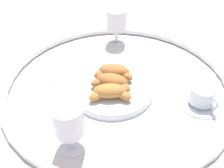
{
  "coord_description": "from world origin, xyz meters",
  "views": [
    {
      "loc": [
        -0.31,
        0.62,
        0.58
      ],
      "look_at": [
        0.01,
        0.03,
        0.03
      ],
      "focal_mm": 44.66,
      "sensor_mm": 36.0,
      "label": 1
    }
  ],
  "objects_px": {
    "croissant_extra": "(110,92)",
    "folded_napkin": "(194,74)",
    "coffee_cup_near": "(202,97)",
    "croissant_small": "(112,81)",
    "juice_glass_left": "(117,21)",
    "juice_glass_right": "(69,122)",
    "croissant_large": "(114,72)",
    "sugar_packet": "(49,82)",
    "pastry_plate": "(112,88)"
  },
  "relations": [
    {
      "from": "croissant_extra",
      "to": "sugar_packet",
      "type": "distance_m",
      "value": 0.23
    },
    {
      "from": "croissant_large",
      "to": "juice_glass_left",
      "type": "height_order",
      "value": "juice_glass_left"
    },
    {
      "from": "croissant_small",
      "to": "croissant_extra",
      "type": "xyz_separation_m",
      "value": [
        -0.02,
        0.05,
        0.0
      ]
    },
    {
      "from": "juice_glass_right",
      "to": "croissant_extra",
      "type": "bearing_deg",
      "value": -92.21
    },
    {
      "from": "croissant_extra",
      "to": "juice_glass_left",
      "type": "bearing_deg",
      "value": -65.97
    },
    {
      "from": "croissant_large",
      "to": "croissant_extra",
      "type": "xyz_separation_m",
      "value": [
        -0.04,
        0.09,
        0.0
      ]
    },
    {
      "from": "juice_glass_left",
      "to": "sugar_packet",
      "type": "relative_size",
      "value": 2.8
    },
    {
      "from": "pastry_plate",
      "to": "croissant_extra",
      "type": "height_order",
      "value": "croissant_extra"
    },
    {
      "from": "pastry_plate",
      "to": "croissant_small",
      "type": "relative_size",
      "value": 1.96
    },
    {
      "from": "coffee_cup_near",
      "to": "croissant_large",
      "type": "bearing_deg",
      "value": 6.35
    },
    {
      "from": "folded_napkin",
      "to": "juice_glass_left",
      "type": "bearing_deg",
      "value": -10.55
    },
    {
      "from": "pastry_plate",
      "to": "coffee_cup_near",
      "type": "height_order",
      "value": "coffee_cup_near"
    },
    {
      "from": "sugar_packet",
      "to": "croissant_extra",
      "type": "bearing_deg",
      "value": -176.01
    },
    {
      "from": "pastry_plate",
      "to": "folded_napkin",
      "type": "bearing_deg",
      "value": -134.6
    },
    {
      "from": "juice_glass_right",
      "to": "folded_napkin",
      "type": "relative_size",
      "value": 1.27
    },
    {
      "from": "folded_napkin",
      "to": "juice_glass_right",
      "type": "bearing_deg",
      "value": 66.61
    },
    {
      "from": "croissant_small",
      "to": "coffee_cup_near",
      "type": "bearing_deg",
      "value": -163.48
    },
    {
      "from": "croissant_small",
      "to": "croissant_extra",
      "type": "bearing_deg",
      "value": 112.14
    },
    {
      "from": "juice_glass_left",
      "to": "sugar_packet",
      "type": "xyz_separation_m",
      "value": [
        0.08,
        0.33,
        -0.09
      ]
    },
    {
      "from": "croissant_extra",
      "to": "pastry_plate",
      "type": "bearing_deg",
      "value": -68.4
    },
    {
      "from": "juice_glass_left",
      "to": "sugar_packet",
      "type": "height_order",
      "value": "juice_glass_left"
    },
    {
      "from": "pastry_plate",
      "to": "juice_glass_left",
      "type": "bearing_deg",
      "value": -65.54
    },
    {
      "from": "juice_glass_left",
      "to": "folded_napkin",
      "type": "distance_m",
      "value": 0.35
    },
    {
      "from": "croissant_extra",
      "to": "folded_napkin",
      "type": "relative_size",
      "value": 1.11
    },
    {
      "from": "sugar_packet",
      "to": "croissant_small",
      "type": "bearing_deg",
      "value": -163.09
    },
    {
      "from": "coffee_cup_near",
      "to": "juice_glass_left",
      "type": "height_order",
      "value": "juice_glass_left"
    },
    {
      "from": "croissant_small",
      "to": "croissant_extra",
      "type": "relative_size",
      "value": 1.09
    },
    {
      "from": "croissant_extra",
      "to": "juice_glass_left",
      "type": "height_order",
      "value": "juice_glass_left"
    },
    {
      "from": "croissant_large",
      "to": "sugar_packet",
      "type": "height_order",
      "value": "croissant_large"
    },
    {
      "from": "croissant_small",
      "to": "juice_glass_right",
      "type": "distance_m",
      "value": 0.24
    },
    {
      "from": "juice_glass_right",
      "to": "coffee_cup_near",
      "type": "bearing_deg",
      "value": -128.38
    },
    {
      "from": "coffee_cup_near",
      "to": "folded_napkin",
      "type": "relative_size",
      "value": 1.24
    },
    {
      "from": "folded_napkin",
      "to": "pastry_plate",
      "type": "bearing_deg",
      "value": 45.4
    },
    {
      "from": "croissant_extra",
      "to": "coffee_cup_near",
      "type": "relative_size",
      "value": 0.9
    },
    {
      "from": "pastry_plate",
      "to": "juice_glass_left",
      "type": "relative_size",
      "value": 1.87
    },
    {
      "from": "pastry_plate",
      "to": "folded_napkin",
      "type": "height_order",
      "value": "pastry_plate"
    },
    {
      "from": "croissant_extra",
      "to": "juice_glass_left",
      "type": "xyz_separation_m",
      "value": [
        0.14,
        -0.32,
        0.05
      ]
    },
    {
      "from": "croissant_large",
      "to": "coffee_cup_near",
      "type": "relative_size",
      "value": 0.94
    },
    {
      "from": "juice_glass_left",
      "to": "juice_glass_right",
      "type": "bearing_deg",
      "value": 104.82
    },
    {
      "from": "croissant_small",
      "to": "croissant_extra",
      "type": "height_order",
      "value": "same"
    },
    {
      "from": "croissant_small",
      "to": "juice_glass_right",
      "type": "xyz_separation_m",
      "value": [
        -0.01,
        0.24,
        0.05
      ]
    },
    {
      "from": "croissant_extra",
      "to": "juice_glass_right",
      "type": "distance_m",
      "value": 0.2
    },
    {
      "from": "folded_napkin",
      "to": "croissant_large",
      "type": "bearing_deg",
      "value": 36.66
    },
    {
      "from": "pastry_plate",
      "to": "croissant_extra",
      "type": "relative_size",
      "value": 2.15
    },
    {
      "from": "croissant_large",
      "to": "croissant_small",
      "type": "xyz_separation_m",
      "value": [
        -0.02,
        0.05,
        0.0
      ]
    },
    {
      "from": "croissant_extra",
      "to": "sugar_packet",
      "type": "bearing_deg",
      "value": 2.59
    },
    {
      "from": "croissant_large",
      "to": "croissant_small",
      "type": "height_order",
      "value": "same"
    },
    {
      "from": "croissant_large",
      "to": "sugar_packet",
      "type": "relative_size",
      "value": 2.56
    },
    {
      "from": "croissant_small",
      "to": "juice_glass_left",
      "type": "xyz_separation_m",
      "value": [
        0.13,
        -0.28,
        0.05
      ]
    },
    {
      "from": "croissant_large",
      "to": "juice_glass_right",
      "type": "height_order",
      "value": "juice_glass_right"
    }
  ]
}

